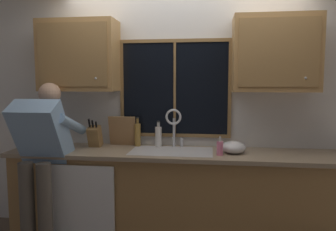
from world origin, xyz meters
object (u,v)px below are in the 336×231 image
cutting_board (123,131)px  soap_dispenser (220,148)px  bottle_tall_clear (158,136)px  mixing_bowl (234,147)px  bottle_green_glass (138,134)px  person_standing (41,150)px  knife_block (95,137)px

cutting_board → soap_dispenser: size_ratio=1.79×
soap_dispenser → bottle_tall_clear: bottle_tall_clear is taller
mixing_bowl → bottle_tall_clear: bearing=164.5°
cutting_board → bottle_green_glass: cutting_board is taller
person_standing → bottle_green_glass: 0.95m
bottle_tall_clear → soap_dispenser: bearing=-27.5°
mixing_bowl → bottle_green_glass: 1.00m
cutting_board → bottle_green_glass: 0.17m
mixing_bowl → person_standing: bearing=-169.5°
person_standing → knife_block: (0.36, 0.44, 0.06)m
mixing_bowl → bottle_tall_clear: 0.79m
bottle_green_glass → mixing_bowl: bearing=-11.7°
knife_block → bottle_green_glass: size_ratio=1.04×
bottle_tall_clear → bottle_green_glass: bearing=-177.8°
person_standing → cutting_board: size_ratio=4.98×
person_standing → bottle_green_glass: bearing=33.9°
knife_block → bottle_tall_clear: bearing=8.9°
knife_block → soap_dispenser: knife_block is taller
person_standing → soap_dispenser: size_ratio=8.90×
knife_block → cutting_board: (0.27, 0.11, 0.05)m
person_standing → knife_block: size_ratio=4.94×
bottle_tall_clear → cutting_board: bearing=178.8°
person_standing → knife_block: person_standing is taller
knife_block → bottle_tall_clear: 0.66m
soap_dispenser → bottle_tall_clear: bearing=152.5°
bottle_green_glass → soap_dispenser: bearing=-20.6°
person_standing → cutting_board: 0.83m
soap_dispenser → mixing_bowl: bearing=41.0°
knife_block → cutting_board: size_ratio=1.01×
mixing_bowl → knife_block: bearing=175.6°
cutting_board → mixing_bowl: (1.15, -0.22, -0.10)m
bottle_green_glass → bottle_tall_clear: 0.22m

